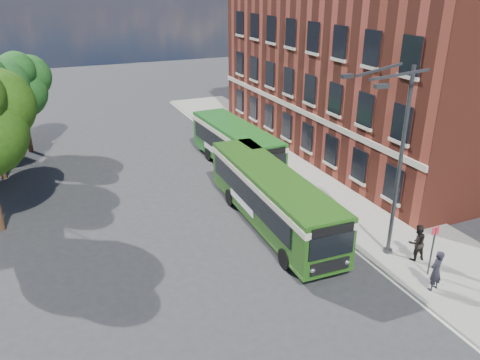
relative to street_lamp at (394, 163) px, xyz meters
name	(u,v)px	position (x,y,z in m)	size (l,w,h in m)	color
ground	(272,257)	(-4.84, 2.00, -4.79)	(120.00, 120.00, 0.00)	#2B2B2E
pavement	(310,175)	(2.16, 10.00, -4.72)	(6.00, 48.00, 0.15)	gray
kerb_line	(270,183)	(-0.89, 10.00, -4.79)	(0.12, 48.00, 0.01)	beige
brick_office	(368,56)	(9.16, 14.00, 2.18)	(12.10, 26.00, 14.20)	maroon
street_lamp	(394,163)	(0.00, 0.00, 0.00)	(2.96, 2.38, 9.00)	#35373A
bus_stop_sign	(432,248)	(0.76, -2.20, -3.28)	(0.35, 0.08, 2.52)	#35373A
bus_front	(271,194)	(-3.43, 4.92, -2.96)	(2.93, 11.94, 3.02)	#214F14
bus_rear	(236,142)	(-1.84, 13.51, -2.96)	(3.01, 10.07, 3.02)	#1B5E1C
pedestrian_a	(436,271)	(0.15, -3.13, -3.72)	(0.68, 0.44, 1.85)	black
pedestrian_b	(417,242)	(1.09, -1.00, -3.75)	(0.87, 0.68, 1.78)	black
tree_right	(20,84)	(-15.01, 22.84, 0.40)	(4.53, 4.31, 7.65)	#322112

